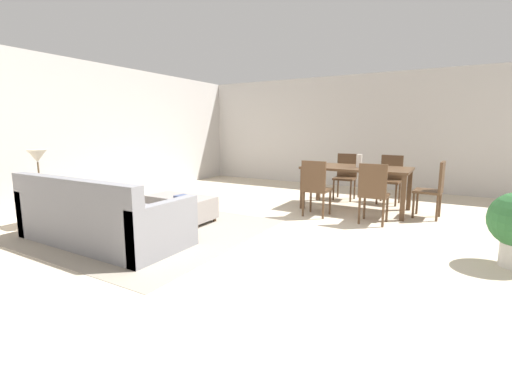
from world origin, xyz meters
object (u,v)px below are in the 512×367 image
couch (101,220)px  table_lamp (37,158)px  dining_chair_far_right (390,176)px  vase_centerpiece (359,161)px  dining_chair_near_left (315,185)px  dining_chair_far_left (346,174)px  dining_table (356,172)px  ottoman_table (181,206)px  dining_chair_near_right (373,190)px  dining_chair_head_east (434,186)px  side_table (41,194)px  book_on_ottoman (184,197)px

couch → table_lamp: table_lamp is taller
dining_chair_far_right → vase_centerpiece: bearing=-113.0°
dining_chair_near_left → dining_chair_far_left: size_ratio=1.00×
dining_table → dining_chair_near_left: size_ratio=1.94×
ottoman_table → vase_centerpiece: 3.11m
couch → dining_chair_far_left: dining_chair_far_left is taller
vase_centerpiece → dining_chair_near_left: bearing=-121.8°
ottoman_table → dining_chair_near_right: (2.64, 1.27, 0.30)m
table_lamp → dining_table: size_ratio=0.29×
couch → dining_table: couch is taller
dining_chair_near_left → dining_chair_far_right: size_ratio=1.00×
dining_chair_far_right → dining_chair_head_east: 1.18m
couch → side_table: size_ratio=3.75×
dining_chair_near_left → table_lamp: bearing=-142.8°
ottoman_table → book_on_ottoman: (0.14, -0.07, 0.18)m
side_table → book_on_ottoman: size_ratio=2.30×
dining_table → vase_centerpiece: vase_centerpiece is taller
ottoman_table → vase_centerpiece: size_ratio=4.83×
table_lamp → book_on_ottoman: bearing=34.0°
couch → table_lamp: 1.60m
couch → vase_centerpiece: (2.38, 3.37, 0.59)m
ottoman_table → dining_chair_far_right: size_ratio=1.18×
couch → book_on_ottoman: (0.30, 1.22, 0.12)m
dining_chair_head_east → dining_table: bearing=179.4°
dining_chair_far_right → dining_chair_near_left: bearing=-117.3°
dining_chair_near_left → dining_chair_far_left: (0.03, 1.67, 0.00)m
dining_chair_far_left → vase_centerpiece: (0.46, -0.88, 0.35)m
table_lamp → book_on_ottoman: 2.17m
ottoman_table → dining_table: bearing=44.5°
dining_table → vase_centerpiece: bearing=-41.9°
dining_table → dining_chair_far_left: bearing=116.3°
dining_chair_far_right → couch: bearing=-122.9°
dining_table → vase_centerpiece: size_ratio=7.98×
vase_centerpiece → dining_chair_far_left: bearing=117.7°
side_table → dining_chair_near_right: bearing=30.6°
dining_chair_far_left → ottoman_table: bearing=-120.7°
dining_table → book_on_ottoman: size_ratio=6.88×
dining_chair_head_east → dining_chair_near_left: bearing=-153.7°
table_lamp → book_on_ottoman: (1.72, 1.16, -0.60)m
dining_chair_near_right → dining_chair_far_left: (-0.88, 1.69, 0.00)m
couch → dining_chair_far_left: 4.67m
dining_chair_near_left → dining_chair_near_right: (0.91, -0.01, 0.00)m
dining_chair_far_left → dining_chair_far_right: (0.85, 0.03, 0.00)m
dining_chair_near_left → dining_chair_near_right: size_ratio=1.00×
dining_chair_head_east → table_lamp: bearing=-146.2°
ottoman_table → dining_chair_near_left: bearing=36.7°
table_lamp → dining_chair_far_right: (4.19, 4.22, -0.49)m
side_table → dining_chair_far_left: (3.34, 4.19, 0.05)m
ottoman_table → dining_table: dining_table is taller
vase_centerpiece → couch: bearing=-125.3°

